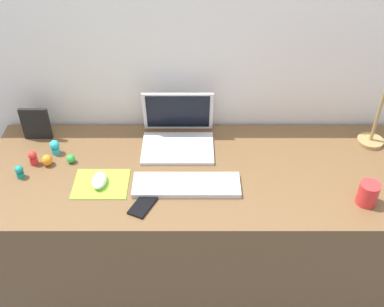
{
  "coord_description": "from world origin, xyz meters",
  "views": [
    {
      "loc": [
        -0.04,
        -1.4,
        1.96
      ],
      "look_at": [
        -0.04,
        0.0,
        0.83
      ],
      "focal_mm": 43.59,
      "sensor_mm": 36.0,
      "label": 1
    }
  ],
  "objects_px": {
    "desk_lamp": "(383,114)",
    "coffee_mug": "(369,194)",
    "toy_figurine_teal": "(20,171)",
    "mouse": "(100,180)",
    "picture_frame": "(37,124)",
    "toy_figurine_green": "(72,159)",
    "keyboard": "(187,185)",
    "toy_figurine_red": "(34,157)",
    "toy_figurine_cyan": "(56,147)",
    "cell_phone": "(144,204)",
    "laptop": "(179,132)",
    "toy_figurine_orange": "(48,160)"
  },
  "relations": [
    {
      "from": "toy_figurine_orange",
      "to": "cell_phone",
      "type": "bearing_deg",
      "value": -29.68
    },
    {
      "from": "keyboard",
      "to": "toy_figurine_green",
      "type": "xyz_separation_m",
      "value": [
        -0.47,
        0.15,
        0.01
      ]
    },
    {
      "from": "picture_frame",
      "to": "toy_figurine_teal",
      "type": "bearing_deg",
      "value": -91.44
    },
    {
      "from": "toy_figurine_red",
      "to": "desk_lamp",
      "type": "bearing_deg",
      "value": 4.56
    },
    {
      "from": "keyboard",
      "to": "cell_phone",
      "type": "bearing_deg",
      "value": -147.6
    },
    {
      "from": "cell_phone",
      "to": "mouse",
      "type": "bearing_deg",
      "value": 172.9
    },
    {
      "from": "toy_figurine_teal",
      "to": "mouse",
      "type": "bearing_deg",
      "value": -7.77
    },
    {
      "from": "toy_figurine_teal",
      "to": "desk_lamp",
      "type": "bearing_deg",
      "value": 7.61
    },
    {
      "from": "picture_frame",
      "to": "mouse",
      "type": "bearing_deg",
      "value": -43.94
    },
    {
      "from": "cell_phone",
      "to": "toy_figurine_cyan",
      "type": "xyz_separation_m",
      "value": [
        -0.39,
        0.31,
        0.03
      ]
    },
    {
      "from": "mouse",
      "to": "toy_figurine_red",
      "type": "bearing_deg",
      "value": 156.56
    },
    {
      "from": "coffee_mug",
      "to": "toy_figurine_red",
      "type": "bearing_deg",
      "value": 170.19
    },
    {
      "from": "cell_phone",
      "to": "desk_lamp",
      "type": "bearing_deg",
      "value": 45.82
    },
    {
      "from": "coffee_mug",
      "to": "toy_figurine_red",
      "type": "xyz_separation_m",
      "value": [
        -1.28,
        0.22,
        -0.01
      ]
    },
    {
      "from": "keyboard",
      "to": "mouse",
      "type": "relative_size",
      "value": 4.27
    },
    {
      "from": "coffee_mug",
      "to": "toy_figurine_teal",
      "type": "height_order",
      "value": "coffee_mug"
    },
    {
      "from": "desk_lamp",
      "to": "coffee_mug",
      "type": "relative_size",
      "value": 3.97
    },
    {
      "from": "desk_lamp",
      "to": "picture_frame",
      "type": "xyz_separation_m",
      "value": [
        -1.43,
        0.06,
        -0.09
      ]
    },
    {
      "from": "picture_frame",
      "to": "toy_figurine_teal",
      "type": "xyz_separation_m",
      "value": [
        -0.01,
        -0.26,
        -0.05
      ]
    },
    {
      "from": "coffee_mug",
      "to": "toy_figurine_cyan",
      "type": "height_order",
      "value": "coffee_mug"
    },
    {
      "from": "mouse",
      "to": "desk_lamp",
      "type": "xyz_separation_m",
      "value": [
        1.12,
        0.24,
        0.15
      ]
    },
    {
      "from": "laptop",
      "to": "coffee_mug",
      "type": "xyz_separation_m",
      "value": [
        0.7,
        -0.37,
        -0.01
      ]
    },
    {
      "from": "cell_phone",
      "to": "toy_figurine_red",
      "type": "distance_m",
      "value": 0.52
    },
    {
      "from": "keyboard",
      "to": "picture_frame",
      "type": "relative_size",
      "value": 2.73
    },
    {
      "from": "toy_figurine_teal",
      "to": "toy_figurine_green",
      "type": "relative_size",
      "value": 1.47
    },
    {
      "from": "picture_frame",
      "to": "toy_figurine_orange",
      "type": "distance_m",
      "value": 0.21
    },
    {
      "from": "mouse",
      "to": "toy_figurine_cyan",
      "type": "distance_m",
      "value": 0.29
    },
    {
      "from": "cell_phone",
      "to": "toy_figurine_teal",
      "type": "height_order",
      "value": "toy_figurine_teal"
    },
    {
      "from": "toy_figurine_orange",
      "to": "toy_figurine_teal",
      "type": "bearing_deg",
      "value": -139.87
    },
    {
      "from": "cell_phone",
      "to": "desk_lamp",
      "type": "height_order",
      "value": "desk_lamp"
    },
    {
      "from": "laptop",
      "to": "desk_lamp",
      "type": "bearing_deg",
      "value": -2.42
    },
    {
      "from": "laptop",
      "to": "toy_figurine_red",
      "type": "relative_size",
      "value": 4.68
    },
    {
      "from": "keyboard",
      "to": "desk_lamp",
      "type": "distance_m",
      "value": 0.84
    },
    {
      "from": "toy_figurine_green",
      "to": "toy_figurine_red",
      "type": "height_order",
      "value": "toy_figurine_red"
    },
    {
      "from": "mouse",
      "to": "cell_phone",
      "type": "relative_size",
      "value": 0.75
    },
    {
      "from": "toy_figurine_orange",
      "to": "desk_lamp",
      "type": "bearing_deg",
      "value": 4.98
    },
    {
      "from": "laptop",
      "to": "toy_figurine_teal",
      "type": "relative_size",
      "value": 5.48
    },
    {
      "from": "laptop",
      "to": "toy_figurine_orange",
      "type": "xyz_separation_m",
      "value": [
        -0.52,
        -0.15,
        -0.03
      ]
    },
    {
      "from": "coffee_mug",
      "to": "picture_frame",
      "type": "bearing_deg",
      "value": 163.09
    },
    {
      "from": "toy_figurine_cyan",
      "to": "toy_figurine_orange",
      "type": "bearing_deg",
      "value": -102.51
    },
    {
      "from": "toy_figurine_teal",
      "to": "toy_figurine_green",
      "type": "xyz_separation_m",
      "value": [
        0.18,
        0.09,
        -0.01
      ]
    },
    {
      "from": "laptop",
      "to": "coffee_mug",
      "type": "height_order",
      "value": "laptop"
    },
    {
      "from": "toy_figurine_cyan",
      "to": "laptop",
      "type": "bearing_deg",
      "value": 8.76
    },
    {
      "from": "toy_figurine_green",
      "to": "keyboard",
      "type": "bearing_deg",
      "value": -17.36
    },
    {
      "from": "keyboard",
      "to": "toy_figurine_green",
      "type": "height_order",
      "value": "toy_figurine_green"
    },
    {
      "from": "desk_lamp",
      "to": "keyboard",
      "type": "bearing_deg",
      "value": -162.39
    },
    {
      "from": "desk_lamp",
      "to": "laptop",
      "type": "bearing_deg",
      "value": 177.58
    },
    {
      "from": "picture_frame",
      "to": "toy_figurine_red",
      "type": "height_order",
      "value": "picture_frame"
    },
    {
      "from": "toy_figurine_green",
      "to": "toy_figurine_orange",
      "type": "relative_size",
      "value": 0.78
    },
    {
      "from": "toy_figurine_green",
      "to": "toy_figurine_teal",
      "type": "bearing_deg",
      "value": -153.62
    }
  ]
}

